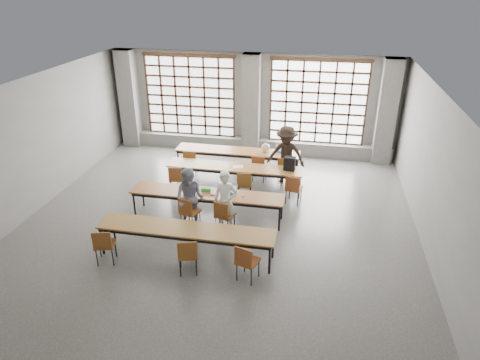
% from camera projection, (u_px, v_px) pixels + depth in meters
% --- Properties ---
extents(floor, '(11.00, 11.00, 0.00)m').
position_uv_depth(floor, '(216.00, 227.00, 10.89)').
color(floor, '#474745').
rests_on(floor, ground).
extents(ceiling, '(11.00, 11.00, 0.00)m').
position_uv_depth(ceiling, '(212.00, 91.00, 9.38)').
color(ceiling, silver).
rests_on(ceiling, floor).
extents(wall_back, '(10.00, 0.00, 10.00)m').
position_uv_depth(wall_back, '(253.00, 103.00, 15.00)').
color(wall_back, slate).
rests_on(wall_back, floor).
extents(wall_front, '(10.00, 0.00, 10.00)m').
position_uv_depth(wall_front, '(105.00, 339.00, 5.26)').
color(wall_front, slate).
rests_on(wall_front, floor).
extents(wall_left, '(0.00, 11.00, 11.00)m').
position_uv_depth(wall_left, '(26.00, 150.00, 11.00)').
color(wall_left, slate).
rests_on(wall_left, floor).
extents(wall_right, '(0.00, 11.00, 11.00)m').
position_uv_depth(wall_right, '(438.00, 182.00, 9.27)').
color(wall_right, slate).
rests_on(wall_right, floor).
extents(column_left, '(0.60, 0.55, 3.50)m').
position_uv_depth(column_left, '(129.00, 99.00, 15.53)').
color(column_left, '#5C5C59').
rests_on(column_left, floor).
extents(column_mid, '(0.60, 0.55, 3.50)m').
position_uv_depth(column_mid, '(251.00, 105.00, 14.76)').
color(column_mid, '#5C5C59').
rests_on(column_mid, floor).
extents(column_right, '(0.60, 0.55, 3.50)m').
position_uv_depth(column_right, '(387.00, 113.00, 13.98)').
color(column_right, '#5C5C59').
rests_on(column_right, floor).
extents(window_left, '(3.32, 0.12, 3.00)m').
position_uv_depth(window_left, '(190.00, 97.00, 15.26)').
color(window_left, white).
rests_on(window_left, wall_back).
extents(window_right, '(3.32, 0.12, 3.00)m').
position_uv_depth(window_right, '(318.00, 103.00, 14.48)').
color(window_right, white).
rests_on(window_right, wall_back).
extents(sill_ledge, '(9.80, 0.35, 0.50)m').
position_uv_depth(sill_ledge, '(251.00, 145.00, 15.47)').
color(sill_ledge, '#5C5C59').
rests_on(sill_ledge, floor).
extents(desk_row_a, '(4.00, 0.70, 0.73)m').
position_uv_depth(desk_row_a, '(238.00, 152.00, 13.75)').
color(desk_row_a, brown).
rests_on(desk_row_a, floor).
extents(desk_row_b, '(4.00, 0.70, 0.73)m').
position_uv_depth(desk_row_b, '(235.00, 168.00, 12.59)').
color(desk_row_b, brown).
rests_on(desk_row_b, floor).
extents(desk_row_c, '(4.00, 0.70, 0.73)m').
position_uv_depth(desk_row_c, '(207.00, 195.00, 11.05)').
color(desk_row_c, brown).
rests_on(desk_row_c, floor).
extents(desk_row_d, '(4.00, 0.70, 0.73)m').
position_uv_depth(desk_row_d, '(186.00, 231.00, 9.50)').
color(desk_row_d, brown).
rests_on(desk_row_d, floor).
extents(chair_back_left, '(0.46, 0.46, 0.88)m').
position_uv_depth(chair_back_left, '(190.00, 160.00, 13.49)').
color(chair_back_left, brown).
rests_on(chair_back_left, floor).
extents(chair_back_mid, '(0.45, 0.45, 0.88)m').
position_uv_depth(chair_back_mid, '(259.00, 165.00, 13.11)').
color(chair_back_mid, brown).
rests_on(chair_back_mid, floor).
extents(chair_back_right, '(0.47, 0.48, 0.88)m').
position_uv_depth(chair_back_right, '(285.00, 167.00, 12.97)').
color(chair_back_right, brown).
rests_on(chair_back_right, floor).
extents(chair_mid_left, '(0.46, 0.47, 0.88)m').
position_uv_depth(chair_mid_left, '(177.00, 177.00, 12.36)').
color(chair_mid_left, brown).
rests_on(chair_mid_left, floor).
extents(chair_mid_centre, '(0.47, 0.47, 0.88)m').
position_uv_depth(chair_mid_centre, '(244.00, 183.00, 12.02)').
color(chair_mid_centre, brown).
rests_on(chair_mid_centre, floor).
extents(chair_mid_right, '(0.50, 0.50, 0.88)m').
position_uv_depth(chair_mid_right, '(293.00, 187.00, 11.78)').
color(chair_mid_right, brown).
rests_on(chair_mid_right, floor).
extents(chair_front_left, '(0.53, 0.53, 0.88)m').
position_uv_depth(chair_front_left, '(188.00, 210.00, 10.61)').
color(chair_front_left, brown).
rests_on(chair_front_left, floor).
extents(chair_front_right, '(0.52, 0.52, 0.88)m').
position_uv_depth(chair_front_right, '(223.00, 213.00, 10.46)').
color(chair_front_right, brown).
rests_on(chair_front_right, floor).
extents(chair_near_left, '(0.52, 0.52, 0.88)m').
position_uv_depth(chair_near_left, '(104.00, 243.00, 9.29)').
color(chair_near_left, brown).
rests_on(chair_near_left, floor).
extents(chair_near_mid, '(0.53, 0.53, 0.88)m').
position_uv_depth(chair_near_mid, '(188.00, 253.00, 8.97)').
color(chair_near_mid, brown).
rests_on(chair_near_mid, floor).
extents(chair_near_right, '(0.53, 0.53, 0.88)m').
position_uv_depth(chair_near_right, '(246.00, 260.00, 8.75)').
color(chair_near_right, brown).
rests_on(chair_near_right, floor).
extents(student_male, '(0.59, 0.39, 1.60)m').
position_uv_depth(student_male, '(225.00, 202.00, 10.45)').
color(student_male, white).
rests_on(student_male, floor).
extents(student_female, '(0.85, 0.70, 1.59)m').
position_uv_depth(student_female, '(190.00, 198.00, 10.61)').
color(student_female, '#171E45').
rests_on(student_female, floor).
extents(student_back, '(1.24, 0.82, 1.80)m').
position_uv_depth(student_back, '(286.00, 155.00, 12.93)').
color(student_back, black).
rests_on(student_back, floor).
extents(laptop_front, '(0.46, 0.44, 0.26)m').
position_uv_depth(laptop_front, '(230.00, 191.00, 10.99)').
color(laptop_front, '#ABABB0').
rests_on(laptop_front, desk_row_c).
extents(laptop_back, '(0.40, 0.35, 0.26)m').
position_uv_depth(laptop_back, '(280.00, 150.00, 13.55)').
color(laptop_back, '#AFAFB4').
rests_on(laptop_back, desk_row_a).
extents(mouse, '(0.11, 0.09, 0.04)m').
position_uv_depth(mouse, '(243.00, 196.00, 10.84)').
color(mouse, white).
rests_on(mouse, desk_row_c).
extents(green_box, '(0.25, 0.10, 0.09)m').
position_uv_depth(green_box, '(206.00, 190.00, 11.09)').
color(green_box, green).
rests_on(green_box, desk_row_c).
extents(phone, '(0.13, 0.07, 0.01)m').
position_uv_depth(phone, '(213.00, 195.00, 10.90)').
color(phone, black).
rests_on(phone, desk_row_c).
extents(paper_sheet_b, '(0.32, 0.25, 0.00)m').
position_uv_depth(paper_sheet_b, '(224.00, 166.00, 12.57)').
color(paper_sheet_b, white).
rests_on(paper_sheet_b, desk_row_b).
extents(paper_sheet_c, '(0.36, 0.31, 0.00)m').
position_uv_depth(paper_sheet_c, '(238.00, 167.00, 12.55)').
color(paper_sheet_c, silver).
rests_on(paper_sheet_c, desk_row_b).
extents(backpack, '(0.34, 0.24, 0.40)m').
position_uv_depth(backpack, '(290.00, 164.00, 12.24)').
color(backpack, black).
rests_on(backpack, desk_row_b).
extents(plastic_bag, '(0.31, 0.27, 0.29)m').
position_uv_depth(plastic_bag, '(266.00, 148.00, 13.55)').
color(plastic_bag, silver).
rests_on(plastic_bag, desk_row_a).
extents(red_pouch, '(0.22, 0.15, 0.06)m').
position_uv_depth(red_pouch, '(105.00, 242.00, 9.38)').
color(red_pouch, '#AF2F15').
rests_on(red_pouch, chair_near_left).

